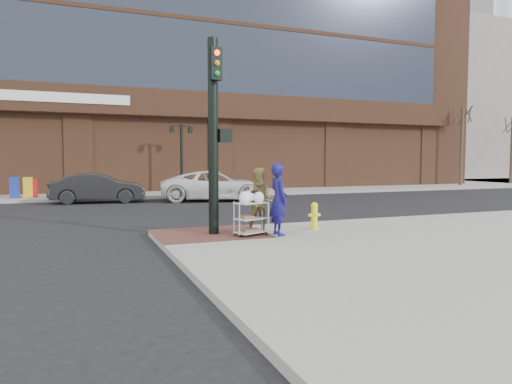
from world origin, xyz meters
name	(u,v)px	position (x,y,z in m)	size (l,w,h in m)	color
ground	(242,244)	(0.00, 0.00, 0.00)	(220.00, 220.00, 0.00)	black
sidewalk_far	(251,180)	(12.50, 32.00, 0.07)	(65.00, 36.00, 0.15)	gray
brick_curb_ramp	(209,233)	(-0.60, 0.90, 0.16)	(2.80, 2.40, 0.01)	brown
bank_building	(177,25)	(5.00, 31.00, 14.15)	(42.00, 26.00, 28.00)	brown
filler_block	(428,108)	(40.00, 38.00, 9.00)	(14.00, 20.00, 18.00)	slate
bare_tree_a	(463,105)	(24.00, 16.50, 6.27)	(1.80, 1.80, 7.20)	#382B21
lamp_post	(181,151)	(2.00, 16.00, 2.62)	(1.32, 0.22, 4.00)	black
traffic_signal_pole	(214,130)	(-0.48, 0.77, 2.83)	(0.61, 0.51, 5.00)	black
woman_blue	(279,199)	(0.99, 0.02, 1.07)	(0.67, 0.44, 1.84)	navy
pedestrian_tan	(261,201)	(0.63, 0.35, 1.01)	(0.84, 0.65, 1.72)	olive
sedan_dark	(98,188)	(-2.80, 12.80, 0.73)	(1.54, 4.41, 1.45)	black
minivan_white	(215,186)	(2.82, 11.82, 0.76)	(2.53, 5.49, 1.53)	silver
utility_cart	(251,215)	(0.30, 0.17, 0.67)	(0.94, 0.74, 1.15)	#A8A9AD
fire_hydrant	(314,216)	(2.32, 0.55, 0.53)	(0.35, 0.25, 0.75)	#FFF715
newsbox_red	(33,188)	(-5.88, 15.60, 0.62)	(0.39, 0.36, 0.94)	red
newsbox_yellow	(28,187)	(-6.09, 15.44, 0.67)	(0.44, 0.40, 1.05)	gold
newsbox_blue	(14,188)	(-6.69, 15.23, 0.69)	(0.45, 0.41, 1.07)	navy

